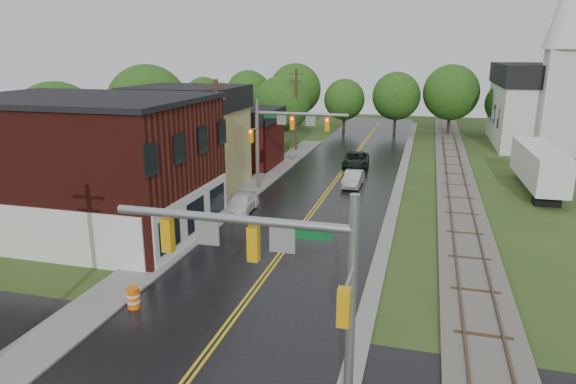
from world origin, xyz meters
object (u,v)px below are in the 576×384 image
at_px(church, 545,96).
at_px(tree_left_e, 283,105).
at_px(tree_left_b, 149,108).
at_px(traffic_signal_far, 283,129).
at_px(utility_pole_b, 218,141).
at_px(traffic_signal_near, 279,264).
at_px(pickup_white, 241,204).
at_px(utility_pole_c, 296,108).
at_px(construction_barrel, 133,298).
at_px(semi_trailer, 539,165).
at_px(tree_left_c, 222,112).
at_px(tree_left_a, 59,129).
at_px(brick_building, 86,165).
at_px(suv_dark, 356,160).
at_px(sedan_silver, 353,179).

xyz_separation_m(church, tree_left_e, (-28.85, -7.84, -1.02)).
bearing_deg(tree_left_b, traffic_signal_far, -18.81).
bearing_deg(utility_pole_b, traffic_signal_near, -62.81).
bearing_deg(tree_left_b, pickup_white, -40.02).
height_order(church, utility_pole_c, church).
bearing_deg(construction_barrel, utility_pole_b, 98.52).
bearing_deg(semi_trailer, tree_left_e, 151.48).
distance_m(utility_pole_c, tree_left_b, 16.42).
bearing_deg(tree_left_c, traffic_signal_far, -51.18).
distance_m(tree_left_c, semi_trailer, 30.94).
relative_size(tree_left_c, pickup_white, 1.83).
bearing_deg(tree_left_a, construction_barrel, -44.77).
height_order(traffic_signal_far, tree_left_a, tree_left_a).
distance_m(utility_pole_c, tree_left_a, 25.67).
distance_m(tree_left_a, tree_left_e, 26.40).
relative_size(brick_building, traffic_signal_far, 1.95).
bearing_deg(tree_left_c, church, 22.24).
relative_size(tree_left_c, tree_left_e, 0.94).
height_order(traffic_signal_near, tree_left_c, tree_left_c).
height_order(brick_building, tree_left_a, tree_left_a).
xyz_separation_m(church, utility_pole_b, (-26.80, -31.74, -1.11)).
distance_m(brick_building, utility_pole_b, 9.03).
xyz_separation_m(pickup_white, construction_barrel, (0.30, -14.27, -0.12)).
height_order(utility_pole_b, construction_barrel, utility_pole_b).
relative_size(brick_building, tree_left_a, 1.65).
relative_size(tree_left_c, construction_barrel, 7.90).
bearing_deg(suv_dark, sedan_silver, -88.54).
relative_size(utility_pole_b, sedan_silver, 2.27).
height_order(traffic_signal_near, tree_left_a, tree_left_a).
distance_m(traffic_signal_near, semi_trailer, 32.99).
distance_m(church, semi_trailer, 22.05).
bearing_deg(tree_left_a, brick_building, -43.13).
relative_size(traffic_signal_far, tree_left_e, 0.90).
bearing_deg(traffic_signal_near, pickup_white, 113.59).
bearing_deg(tree_left_a, sedan_silver, 20.43).
relative_size(brick_building, tree_left_c, 1.87).
relative_size(brick_building, utility_pole_c, 1.59).
bearing_deg(tree_left_c, pickup_white, -64.48).
distance_m(utility_pole_b, tree_left_b, 14.87).
height_order(brick_building, traffic_signal_far, brick_building).
height_order(tree_left_e, sedan_silver, tree_left_e).
xyz_separation_m(utility_pole_c, tree_left_a, (-13.05, -22.10, 0.39)).
distance_m(brick_building, suv_dark, 26.05).
height_order(traffic_signal_near, traffic_signal_far, same).
relative_size(utility_pole_c, suv_dark, 1.74).
bearing_deg(pickup_white, suv_dark, 68.18).
bearing_deg(construction_barrel, church, 62.50).
relative_size(pickup_white, semi_trailer, 0.38).
height_order(tree_left_c, suv_dark, tree_left_c).
height_order(church, utility_pole_b, church).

